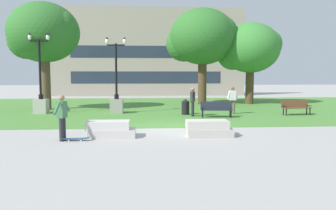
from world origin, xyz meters
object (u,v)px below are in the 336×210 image
object	(u,v)px
person_skateboarder	(62,115)
person_bystander_far_lawn	(232,99)
concrete_block_center	(111,129)
park_bench_near_right	(216,108)
concrete_block_left	(208,129)
lamp_post_right	(41,97)
skateboard	(75,139)
park_bench_near_left	(296,106)
trash_bin	(185,107)
person_bystander_near_lawn	(193,100)
lamp_post_center	(117,98)

from	to	relation	value
person_skateboarder	person_bystander_far_lawn	distance (m)	11.54
concrete_block_center	park_bench_near_right	bearing A→B (deg)	46.00
concrete_block_left	lamp_post_right	size ratio (longest dim) A/B	0.36
skateboard	person_bystander_far_lawn	distance (m)	11.27
park_bench_near_left	person_bystander_far_lawn	size ratio (longest dim) A/B	1.09
skateboard	park_bench_near_right	size ratio (longest dim) A/B	0.56
person_bystander_far_lawn	park_bench_near_left	bearing A→B (deg)	-11.37
person_bystander_far_lawn	trash_bin	bearing A→B (deg)	-178.22
concrete_block_left	concrete_block_center	bearing A→B (deg)	178.84
skateboard	lamp_post_right	bearing A→B (deg)	114.05
person_skateboarder	person_bystander_far_lawn	size ratio (longest dim) A/B	1.00
concrete_block_center	concrete_block_left	xyz separation A→B (m)	(3.87, -0.08, 0.00)
concrete_block_left	park_bench_near_left	xyz separation A→B (m)	(6.65, 6.52, 0.23)
park_bench_near_left	park_bench_near_right	xyz separation A→B (m)	(-5.09, -0.81, 0.00)
park_bench_near_left	person_bystander_near_lawn	world-z (taller)	person_bystander_near_lawn
concrete_block_center	concrete_block_left	world-z (taller)	same
concrete_block_left	lamp_post_right	distance (m)	12.48
park_bench_near_right	lamp_post_right	bearing A→B (deg)	165.56
lamp_post_right	skateboard	bearing A→B (deg)	-65.95
skateboard	park_bench_near_left	size ratio (longest dim) A/B	0.55
park_bench_near_left	trash_bin	bearing A→B (deg)	174.39
park_bench_near_right	trash_bin	world-z (taller)	trash_bin
park_bench_near_right	lamp_post_right	xyz separation A→B (m)	(-10.71, 2.76, 0.51)
skateboard	concrete_block_left	bearing A→B (deg)	6.75
lamp_post_right	concrete_block_left	bearing A→B (deg)	-42.79
person_bystander_near_lawn	person_bystander_far_lawn	xyz separation A→B (m)	(2.64, 0.96, 0.00)
concrete_block_left	skateboard	xyz separation A→B (m)	(-5.10, -0.60, -0.22)
park_bench_near_left	park_bench_near_right	distance (m)	5.15
lamp_post_right	concrete_block_center	bearing A→B (deg)	-57.85
person_bystander_near_lawn	lamp_post_center	bearing A→B (deg)	157.28
concrete_block_left	lamp_post_center	world-z (taller)	lamp_post_center
trash_bin	park_bench_near_right	bearing A→B (deg)	-42.43
lamp_post_right	lamp_post_center	world-z (taller)	lamp_post_right
concrete_block_left	person_skateboarder	size ratio (longest dim) A/B	1.06
person_skateboarder	lamp_post_right	size ratio (longest dim) A/B	0.34
park_bench_near_right	person_bystander_far_lawn	bearing A→B (deg)	49.12
skateboard	lamp_post_center	distance (m)	8.93
skateboard	lamp_post_center	bearing A→B (deg)	85.18
lamp_post_center	trash_bin	world-z (taller)	lamp_post_center
concrete_block_center	person_bystander_far_lawn	xyz separation A→B (m)	(6.79, 7.19, 0.68)
concrete_block_center	park_bench_near_left	bearing A→B (deg)	31.47
person_skateboarder	park_bench_near_right	size ratio (longest dim) A/B	0.93
person_skateboarder	lamp_post_center	world-z (taller)	lamp_post_center
park_bench_near_left	lamp_post_center	xyz separation A→B (m)	(-11.00, 1.73, 0.47)
lamp_post_center	person_bystander_near_lawn	size ratio (longest dim) A/B	2.81
park_bench_near_left	park_bench_near_right	size ratio (longest dim) A/B	1.01
concrete_block_left	lamp_post_center	distance (m)	9.35
concrete_block_left	skateboard	distance (m)	5.14
concrete_block_center	lamp_post_center	world-z (taller)	lamp_post_center
concrete_block_left	person_skateboarder	world-z (taller)	person_skateboarder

